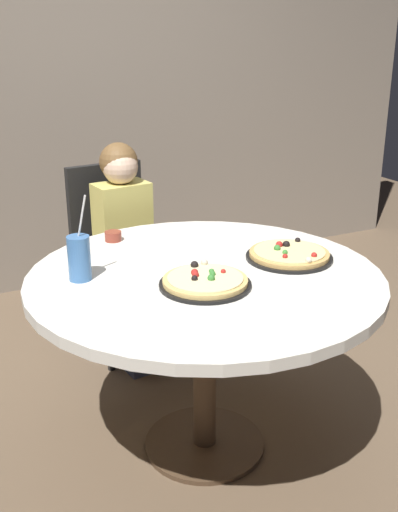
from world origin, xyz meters
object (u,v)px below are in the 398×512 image
(pizza_veggie, at_px, (289,255))
(sauce_bowl, at_px, (113,236))
(dining_table, at_px, (205,296))
(soda_cup, at_px, (79,258))
(pizza_cheese, at_px, (205,282))
(chair_wooden, at_px, (115,248))
(diner_child, at_px, (131,267))

(pizza_veggie, height_order, sauce_bowl, pizza_veggie)
(dining_table, distance_m, soda_cup, 0.48)
(pizza_cheese, bearing_deg, pizza_veggie, 13.19)
(chair_wooden, xyz_separation_m, soda_cup, (-0.41, -0.86, 0.30))
(diner_child, distance_m, sauce_bowl, 0.48)
(pizza_veggie, bearing_deg, sauce_bowl, 136.93)
(soda_cup, bearing_deg, dining_table, -18.65)
(soda_cup, bearing_deg, pizza_cheese, -33.91)
(pizza_cheese, xyz_separation_m, soda_cup, (-0.37, 0.25, 0.06))
(diner_child, bearing_deg, chair_wooden, 95.96)
(pizza_veggie, relative_size, sauce_bowl, 4.77)
(dining_table, relative_size, soda_cup, 4.21)
(chair_wooden, height_order, soda_cup, soda_cup)
(pizza_cheese, xyz_separation_m, sauce_bowl, (-0.13, 0.60, 0.00))
(dining_table, relative_size, chair_wooden, 1.36)
(dining_table, bearing_deg, chair_wooden, 90.59)
(dining_table, distance_m, pizza_veggie, 0.37)
(dining_table, height_order, sauce_bowl, sauce_bowl)
(dining_table, height_order, chair_wooden, chair_wooden)
(chair_wooden, bearing_deg, pizza_cheese, -92.20)
(chair_wooden, bearing_deg, pizza_veggie, -70.06)
(dining_table, distance_m, chair_wooden, 1.01)
(chair_wooden, relative_size, sauce_bowl, 13.57)
(chair_wooden, distance_m, pizza_veggie, 1.11)
(diner_child, bearing_deg, sauce_bowl, -119.87)
(pizza_veggie, xyz_separation_m, sauce_bowl, (-0.54, 0.50, 0.00))
(dining_table, bearing_deg, sauce_bowl, 110.07)
(dining_table, distance_m, diner_child, 0.84)
(chair_wooden, bearing_deg, diner_child, -84.04)
(chair_wooden, height_order, pizza_veggie, chair_wooden)
(soda_cup, bearing_deg, chair_wooden, 64.62)
(pizza_veggie, xyz_separation_m, pizza_cheese, (-0.41, -0.10, 0.00))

